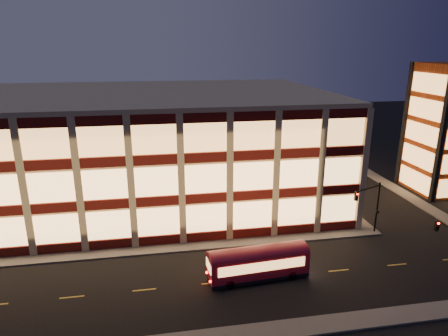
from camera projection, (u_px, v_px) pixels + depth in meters
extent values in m
plane|color=black|center=(165.00, 254.00, 40.56)|extent=(200.00, 200.00, 0.00)
cube|color=#514F4C|center=(135.00, 251.00, 40.98)|extent=(54.00, 2.00, 0.15)
cube|color=#514F4C|center=(315.00, 185.00, 60.32)|extent=(2.00, 30.00, 0.15)
cube|color=#514F4C|center=(382.00, 180.00, 62.13)|extent=(2.00, 30.00, 0.15)
cube|color=tan|center=(136.00, 148.00, 53.98)|extent=(50.00, 30.00, 14.00)
cube|color=tan|center=(133.00, 94.00, 51.82)|extent=(50.40, 30.40, 0.50)
cube|color=#470C0A|center=(135.00, 242.00, 41.64)|extent=(50.10, 0.25, 1.00)
cube|color=#F4B066|center=(134.00, 223.00, 41.04)|extent=(49.00, 0.20, 3.00)
cube|color=#470C0A|center=(309.00, 181.00, 60.00)|extent=(0.25, 30.10, 1.00)
cube|color=#F4B066|center=(310.00, 168.00, 59.37)|extent=(0.20, 29.00, 3.00)
cube|color=#470C0A|center=(133.00, 203.00, 40.33)|extent=(50.10, 0.25, 1.00)
cube|color=#F4B066|center=(131.00, 183.00, 39.73)|extent=(49.00, 0.20, 3.00)
cube|color=#470C0A|center=(311.00, 153.00, 58.69)|extent=(0.25, 30.10, 1.00)
cube|color=#F4B066|center=(312.00, 139.00, 58.07)|extent=(0.20, 29.00, 3.00)
cube|color=#470C0A|center=(129.00, 161.00, 39.03)|extent=(50.10, 0.25, 1.00)
cube|color=#F4B066|center=(128.00, 140.00, 38.42)|extent=(49.00, 0.20, 3.00)
cube|color=#470C0A|center=(313.00, 124.00, 57.39)|extent=(0.25, 30.10, 1.00)
cube|color=#F4B066|center=(314.00, 109.00, 56.76)|extent=(0.20, 29.00, 3.00)
cube|color=#8C3814|center=(448.00, 129.00, 55.76)|extent=(8.00, 8.00, 18.00)
cube|color=black|center=(442.00, 137.00, 51.34)|extent=(0.60, 0.60, 18.00)
cube|color=black|center=(405.00, 125.00, 58.86)|extent=(0.60, 0.60, 18.00)
cube|color=#FFAC59|center=(414.00, 180.00, 57.23)|extent=(0.16, 6.60, 2.60)
cube|color=#FFAC59|center=(418.00, 157.00, 56.22)|extent=(0.16, 6.60, 2.60)
cube|color=#FFAC59|center=(421.00, 133.00, 55.21)|extent=(0.16, 6.60, 2.60)
cube|color=#FFAC59|center=(425.00, 109.00, 54.20)|extent=(0.16, 6.60, 2.60)
cube|color=#FFAC59|center=(429.00, 83.00, 53.19)|extent=(0.16, 6.60, 2.60)
cylinder|color=black|center=(377.00, 208.00, 44.29)|extent=(0.18, 0.18, 6.00)
cylinder|color=black|center=(369.00, 188.00, 42.50)|extent=(3.56, 1.63, 0.14)
cube|color=black|center=(356.00, 196.00, 41.65)|extent=(0.32, 0.32, 0.95)
sphere|color=#FF0C05|center=(357.00, 194.00, 41.39)|extent=(0.20, 0.20, 0.20)
cube|color=black|center=(378.00, 212.00, 44.22)|extent=(0.25, 0.18, 0.28)
cube|color=black|center=(437.00, 226.00, 34.89)|extent=(0.32, 0.32, 0.95)
sphere|color=#FF0C05|center=(439.00, 223.00, 34.63)|extent=(0.20, 0.20, 0.20)
cube|color=maroon|center=(258.00, 263.00, 35.93)|extent=(9.23, 2.96, 2.09)
cube|color=black|center=(258.00, 275.00, 36.29)|extent=(9.23, 2.96, 0.32)
cylinder|color=black|center=(230.00, 285.00, 34.65)|extent=(0.84, 0.33, 0.82)
cylinder|color=black|center=(224.00, 272.00, 36.50)|extent=(0.84, 0.33, 0.82)
cylinder|color=black|center=(292.00, 275.00, 36.03)|extent=(0.84, 0.33, 0.82)
cylinder|color=black|center=(283.00, 264.00, 37.88)|extent=(0.84, 0.33, 0.82)
cube|color=#FFAC59|center=(263.00, 267.00, 34.77)|extent=(7.97, 0.68, 0.91)
cube|color=#FFAC59|center=(254.00, 254.00, 36.92)|extent=(7.97, 0.68, 0.91)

